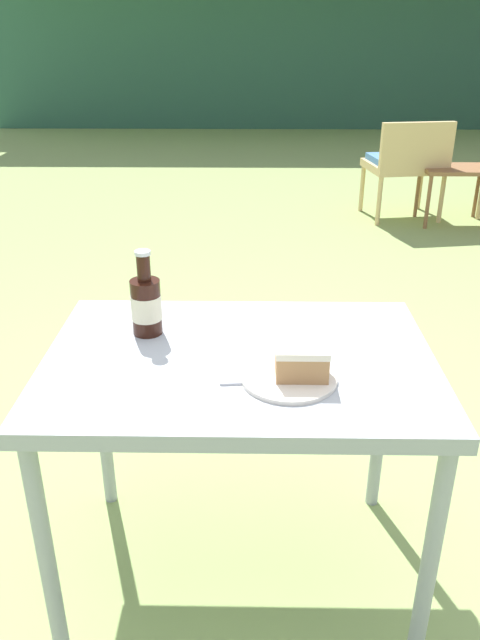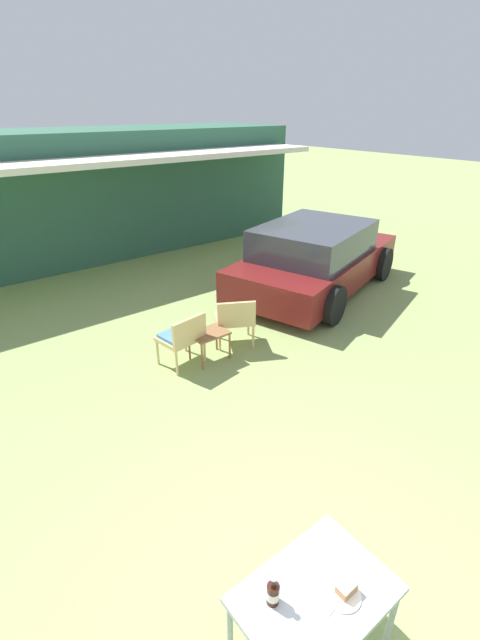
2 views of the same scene
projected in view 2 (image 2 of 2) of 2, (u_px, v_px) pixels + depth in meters
cabin_building at (67, 193)px, 10.41m from camera, size 11.56×4.30×2.87m
parked_car at (315, 258)px, 8.45m from camera, size 4.51×3.00×1.35m
wicker_chair_cushioned at (182, 335)px, 6.00m from camera, size 0.64×0.57×0.79m
wicker_chair_plain at (235, 318)px, 6.50m from camera, size 0.73×0.70×0.79m
garden_side_table at (209, 336)px, 6.16m from camera, size 0.53×0.39×0.44m
patio_table at (315, 600)px, 2.62m from camera, size 0.95×0.67×0.71m
cake_on_plate at (345, 590)px, 2.57m from camera, size 0.22×0.22×0.09m
cola_bottle_near at (273, 593)px, 2.51m from camera, size 0.08×0.08×0.23m
fork at (338, 605)px, 2.53m from camera, size 0.18×0.02×0.01m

